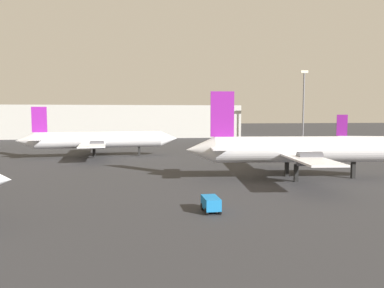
{
  "coord_description": "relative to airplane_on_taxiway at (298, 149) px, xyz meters",
  "views": [
    {
      "loc": [
        -3.92,
        -8.21,
        8.44
      ],
      "look_at": [
        4.53,
        48.86,
        3.56
      ],
      "focal_mm": 33.43,
      "sensor_mm": 36.0,
      "label": 1
    }
  ],
  "objects": [
    {
      "name": "airplane_far_right",
      "position": [
        33.79,
        28.98,
        -1.5
      ],
      "size": [
        24.34,
        22.48,
        8.26
      ],
      "rotation": [
        0.0,
        0.0,
        -0.32
      ],
      "color": "#B2BCCC",
      "rests_on": "ground_plane"
    },
    {
      "name": "terminal_building",
      "position": [
        -32.25,
        93.6,
        1.87
      ],
      "size": [
        96.02,
        26.38,
        11.45
      ],
      "primitive_type": "cube",
      "color": "#B7B7B2",
      "rests_on": "ground_plane"
    },
    {
      "name": "airplane_on_taxiway",
      "position": [
        0.0,
        0.0,
        0.0
      ],
      "size": [
        29.8,
        23.68,
        11.27
      ],
      "rotation": [
        0.0,
        0.0,
        -0.1
      ],
      "color": "white",
      "rests_on": "ground_plane"
    },
    {
      "name": "baggage_cart",
      "position": [
        -14.29,
        -13.82,
        -3.1
      ],
      "size": [
        1.44,
        2.44,
        1.3
      ],
      "rotation": [
        0.0,
        0.0,
        4.74
      ],
      "color": "#1972BF",
      "rests_on": "ground_plane"
    },
    {
      "name": "light_mast_right",
      "position": [
        31.17,
        63.61,
        8.44
      ],
      "size": [
        2.4,
        0.5,
        22.02
      ],
      "color": "slate",
      "rests_on": "ground_plane"
    },
    {
      "name": "airplane_far_left",
      "position": [
        -28.2,
        28.14,
        -0.47
      ],
      "size": [
        30.79,
        23.62,
        9.76
      ],
      "rotation": [
        0.0,
        0.0,
        0.08
      ],
      "color": "white",
      "rests_on": "ground_plane"
    }
  ]
}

